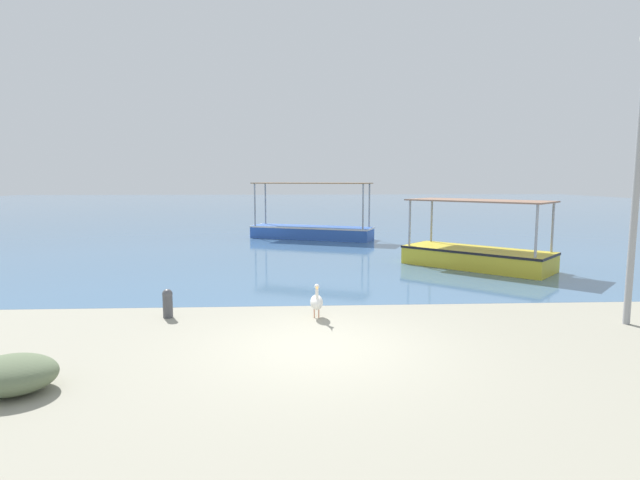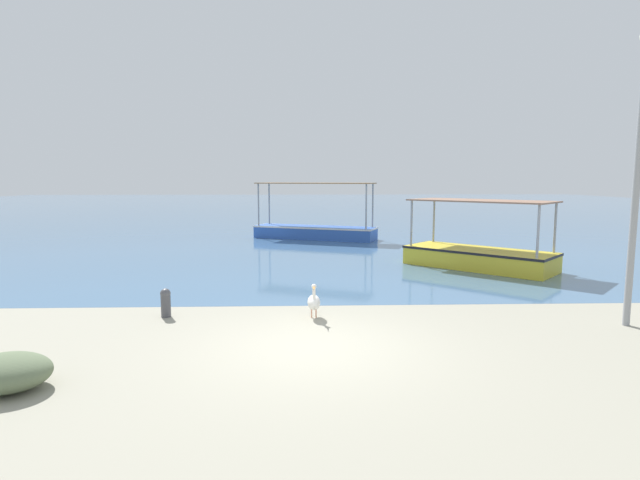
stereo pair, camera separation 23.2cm
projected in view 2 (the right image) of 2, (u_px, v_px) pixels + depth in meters
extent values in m
plane|color=gray|center=(315.00, 347.00, 9.12)|extent=(120.00, 120.00, 0.00)
cube|color=#466B90|center=(305.00, 206.00, 56.75)|extent=(110.00, 90.00, 0.00)
cube|color=#305BB7|center=(315.00, 232.00, 25.78)|extent=(6.41, 3.79, 0.64)
cube|color=silver|center=(315.00, 227.00, 25.74)|extent=(6.46, 3.84, 0.08)
cylinder|color=#99999E|center=(373.00, 205.00, 25.19)|extent=(0.08, 0.08, 2.19)
cylinder|color=#99999E|center=(366.00, 207.00, 24.01)|extent=(0.08, 0.08, 2.19)
cylinder|color=#99999E|center=(269.00, 204.00, 27.20)|extent=(0.08, 0.08, 2.19)
cylinder|color=#99999E|center=(258.00, 205.00, 26.02)|extent=(0.08, 0.08, 2.19)
cube|color=#956C43|center=(315.00, 183.00, 25.47)|extent=(6.26, 3.81, 0.05)
cube|color=gold|center=(478.00, 259.00, 17.22)|extent=(4.84, 4.74, 0.66)
cube|color=black|center=(479.00, 250.00, 17.19)|extent=(4.90, 4.80, 0.08)
cylinder|color=#99999E|center=(555.00, 228.00, 16.23)|extent=(0.08, 0.08, 1.64)
cylinder|color=#99999E|center=(538.00, 232.00, 15.02)|extent=(0.08, 0.08, 1.64)
cylinder|color=#99999E|center=(434.00, 221.00, 19.14)|extent=(0.08, 0.08, 1.64)
cylinder|color=#99999E|center=(411.00, 223.00, 17.93)|extent=(0.08, 0.08, 1.64)
cube|color=#8A6753|center=(481.00, 201.00, 16.98)|extent=(4.77, 4.67, 0.05)
cylinder|color=#E0997A|center=(316.00, 313.00, 11.05)|extent=(0.03, 0.03, 0.22)
cylinder|color=#E0997A|center=(312.00, 313.00, 11.05)|extent=(0.03, 0.03, 0.22)
ellipsoid|color=white|center=(314.00, 302.00, 10.99)|extent=(0.28, 0.56, 0.32)
ellipsoid|color=white|center=(314.00, 299.00, 11.24)|extent=(0.12, 0.16, 0.10)
cylinder|color=white|center=(314.00, 294.00, 10.81)|extent=(0.07, 0.07, 0.26)
sphere|color=white|center=(314.00, 286.00, 10.79)|extent=(0.11, 0.11, 0.11)
cone|color=#E5933F|center=(314.00, 289.00, 10.63)|extent=(0.06, 0.30, 0.06)
cylinder|color=gray|center=(636.00, 189.00, 10.14)|extent=(0.14, 0.14, 5.73)
cylinder|color=#47474C|center=(166.00, 306.00, 11.10)|extent=(0.22, 0.22, 0.50)
sphere|color=#4C4C51|center=(165.00, 293.00, 11.06)|extent=(0.23, 0.23, 0.23)
ellipsoid|color=#5F6D4E|center=(7.00, 373.00, 7.22)|extent=(1.25, 1.06, 0.53)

